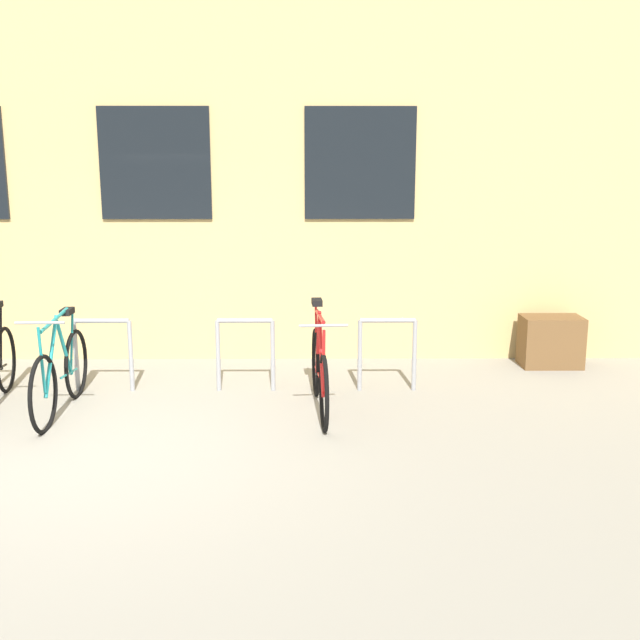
# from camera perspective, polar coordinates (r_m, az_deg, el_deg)

# --- Properties ---
(ground_plane) EXTENTS (42.00, 42.00, 0.00)m
(ground_plane) POSITION_cam_1_polar(r_m,az_deg,el_deg) (6.49, -17.33, -10.14)
(ground_plane) COLOR gray
(storefront_building) EXTENTS (28.00, 7.51, 4.96)m
(storefront_building) POSITION_cam_1_polar(r_m,az_deg,el_deg) (12.82, -8.99, 12.22)
(storefront_building) COLOR tan
(storefront_building) RESTS_ON ground
(bike_rack) EXTENTS (6.63, 0.05, 0.78)m
(bike_rack) POSITION_cam_1_polar(r_m,az_deg,el_deg) (8.19, -16.24, -1.94)
(bike_rack) COLOR gray
(bike_rack) RESTS_ON ground
(bicycle_teal) EXTENTS (0.44, 1.75, 1.02)m
(bicycle_teal) POSITION_cam_1_polar(r_m,az_deg,el_deg) (7.64, -19.18, -3.86)
(bicycle_teal) COLOR black
(bicycle_teal) RESTS_ON ground
(bicycle_red) EXTENTS (0.44, 1.78, 1.06)m
(bicycle_red) POSITION_cam_1_polar(r_m,az_deg,el_deg) (7.28, -0.04, -3.94)
(bicycle_red) COLOR black
(bicycle_red) RESTS_ON ground
(planter_box) EXTENTS (0.70, 0.44, 0.60)m
(planter_box) POSITION_cam_1_polar(r_m,az_deg,el_deg) (9.28, 17.20, -1.57)
(planter_box) COLOR brown
(planter_box) RESTS_ON ground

